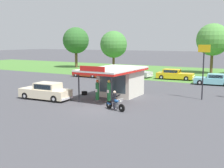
# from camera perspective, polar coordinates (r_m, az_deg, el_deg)

# --- Properties ---
(ground_plane) EXTENTS (300.00, 300.00, 0.00)m
(ground_plane) POSITION_cam_1_polar(r_m,az_deg,el_deg) (22.95, -2.45, -5.09)
(ground_plane) COLOR #424247
(grass_verge_strip) EXTENTS (120.00, 24.00, 0.01)m
(grass_verge_strip) POSITION_cam_1_polar(r_m,az_deg,el_deg) (50.56, 16.07, 2.08)
(grass_verge_strip) COLOR #477A33
(grass_verge_strip) RESTS_ON ground
(service_station_kiosk) EXTENTS (4.31, 7.31, 3.39)m
(service_station_kiosk) POSITION_cam_1_polar(r_m,az_deg,el_deg) (28.04, 1.45, 0.98)
(service_station_kiosk) COLOR beige
(service_station_kiosk) RESTS_ON ground
(gas_pump_nearside) EXTENTS (0.44, 0.44, 1.98)m
(gas_pump_nearside) POSITION_cam_1_polar(r_m,az_deg,el_deg) (25.87, -3.03, -1.48)
(gas_pump_nearside) COLOR slate
(gas_pump_nearside) RESTS_ON ground
(gas_pump_offside) EXTENTS (0.44, 0.44, 2.04)m
(gas_pump_offside) POSITION_cam_1_polar(r_m,az_deg,el_deg) (25.21, -0.64, -1.66)
(gas_pump_offside) COLOR slate
(gas_pump_offside) RESTS_ON ground
(motorcycle_with_rider) EXTENTS (2.08, 0.92, 1.58)m
(motorcycle_with_rider) POSITION_cam_1_polar(r_m,az_deg,el_deg) (22.33, 0.60, -3.75)
(motorcycle_with_rider) COLOR black
(motorcycle_with_rider) RESTS_ON ground
(featured_classic_sedan) EXTENTS (5.33, 2.25, 1.62)m
(featured_classic_sedan) POSITION_cam_1_polar(r_m,az_deg,el_deg) (27.27, -13.45, -1.54)
(featured_classic_sedan) COLOR beige
(featured_classic_sedan) RESTS_ON ground
(parked_car_back_row_far_right) EXTENTS (4.96, 1.94, 1.53)m
(parked_car_back_row_far_right) POSITION_cam_1_polar(r_m,az_deg,el_deg) (43.81, -4.97, 2.33)
(parked_car_back_row_far_right) COLOR #993819
(parked_car_back_row_far_right) RESTS_ON ground
(parked_car_back_row_centre_right) EXTENTS (5.59, 2.36, 1.49)m
(parked_car_back_row_centre_right) POSITION_cam_1_polar(r_m,az_deg,el_deg) (41.86, 12.66, 1.88)
(parked_car_back_row_centre_right) COLOR gold
(parked_car_back_row_centre_right) RESTS_ON ground
(parked_car_back_row_left) EXTENTS (5.53, 2.55, 1.48)m
(parked_car_back_row_left) POSITION_cam_1_polar(r_m,az_deg,el_deg) (44.01, 4.77, 2.35)
(parked_car_back_row_left) COLOR #B7B7BC
(parked_car_back_row_left) RESTS_ON ground
(parked_car_back_row_centre) EXTENTS (5.02, 2.36, 1.42)m
(parked_car_back_row_centre) POSITION_cam_1_polar(r_m,az_deg,el_deg) (37.85, 20.19, 0.81)
(parked_car_back_row_centre) COLOR #7AC6D1
(parked_car_back_row_centre) RESTS_ON ground
(tree_oak_right) EXTENTS (5.57, 5.57, 8.59)m
(tree_oak_right) POSITION_cam_1_polar(r_m,az_deg,el_deg) (60.49, -7.29, 8.70)
(tree_oak_right) COLOR brown
(tree_oak_right) RESTS_ON ground
(tree_oak_far_left) EXTENTS (5.53, 5.53, 8.63)m
(tree_oak_far_left) POSITION_cam_1_polar(r_m,az_deg,el_deg) (51.24, 19.96, 8.53)
(tree_oak_far_left) COLOR brown
(tree_oak_far_left) RESTS_ON ground
(tree_oak_far_right) EXTENTS (5.14, 5.14, 7.58)m
(tree_oak_far_right) POSITION_cam_1_polar(r_m,az_deg,el_deg) (53.79, 0.51, 7.99)
(tree_oak_far_right) COLOR brown
(tree_oak_far_right) RESTS_ON ground
(roadside_pole_sign) EXTENTS (1.10, 0.12, 5.19)m
(roadside_pole_sign) POSITION_cam_1_polar(r_m,az_deg,el_deg) (27.43, 18.26, 4.16)
(roadside_pole_sign) COLOR black
(roadside_pole_sign) RESTS_ON ground
(spare_tire_stack) EXTENTS (0.60, 0.60, 0.36)m
(spare_tire_stack) POSITION_cam_1_polar(r_m,az_deg,el_deg) (29.03, -5.68, -1.87)
(spare_tire_stack) COLOR black
(spare_tire_stack) RESTS_ON ground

